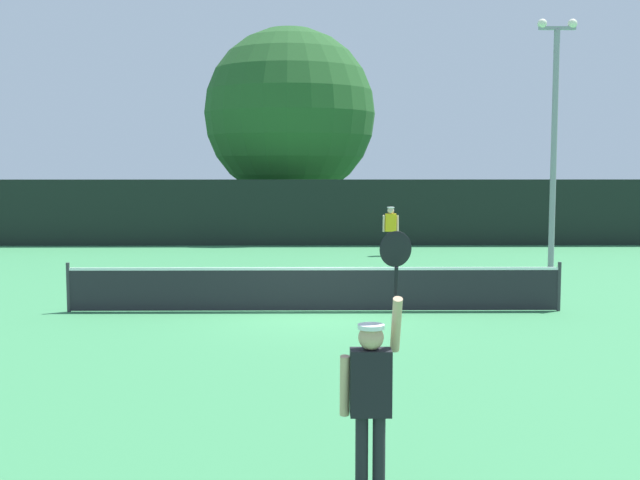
{
  "coord_description": "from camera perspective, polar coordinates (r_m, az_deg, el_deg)",
  "views": [
    {
      "loc": [
        -0.06,
        -16.79,
        3.12
      ],
      "look_at": [
        0.15,
        2.44,
        1.33
      ],
      "focal_mm": 44.03,
      "sensor_mm": 36.0,
      "label": 1
    }
  ],
  "objects": [
    {
      "name": "ground_plane",
      "position": [
        17.07,
        -0.4,
        -5.2
      ],
      "size": [
        120.0,
        120.0,
        0.0
      ],
      "primitive_type": "plane",
      "color": "#387F4C"
    },
    {
      "name": "tennis_net",
      "position": [
        16.99,
        -0.4,
        -3.5
      ],
      "size": [
        10.71,
        0.08,
        1.07
      ],
      "color": "#232328",
      "rests_on": "ground"
    },
    {
      "name": "perimeter_fence",
      "position": [
        31.15,
        -0.5,
        2.01
      ],
      "size": [
        33.82,
        0.12,
        2.63
      ],
      "primitive_type": "cube",
      "color": "black",
      "rests_on": "ground"
    },
    {
      "name": "player_serving",
      "position": [
        7.37,
        3.78,
        -10.45
      ],
      "size": [
        0.68,
        0.4,
        2.54
      ],
      "color": "black",
      "rests_on": "ground"
    },
    {
      "name": "player_receiving",
      "position": [
        27.8,
        5.16,
        1.05
      ],
      "size": [
        0.57,
        0.25,
        1.71
      ],
      "rotation": [
        0.0,
        0.0,
        3.14
      ],
      "color": "yellow",
      "rests_on": "ground"
    },
    {
      "name": "tennis_ball",
      "position": [
        19.67,
        5.14,
        -3.72
      ],
      "size": [
        0.07,
        0.07,
        0.07
      ],
      "primitive_type": "sphere",
      "color": "#CCE033",
      "rests_on": "ground"
    },
    {
      "name": "light_pole",
      "position": [
        24.75,
        16.67,
        7.84
      ],
      "size": [
        1.18,
        0.28,
        7.49
      ],
      "color": "gray",
      "rests_on": "ground"
    },
    {
      "name": "large_tree",
      "position": [
        35.62,
        -2.22,
        9.15
      ],
      "size": [
        7.66,
        7.66,
        9.33
      ],
      "color": "brown",
      "rests_on": "ground"
    },
    {
      "name": "parked_car_near",
      "position": [
        38.24,
        -13.12,
        1.68
      ],
      "size": [
        2.05,
        4.27,
        1.69
      ],
      "rotation": [
        0.0,
        0.0,
        0.04
      ],
      "color": "black",
      "rests_on": "ground"
    },
    {
      "name": "parked_car_mid",
      "position": [
        38.66,
        2.43,
        1.85
      ],
      "size": [
        2.03,
        4.26,
        1.69
      ],
      "rotation": [
        0.0,
        0.0,
        -0.03
      ],
      "color": "white",
      "rests_on": "ground"
    },
    {
      "name": "parked_car_far",
      "position": [
        38.75,
        9.76,
        1.79
      ],
      "size": [
        2.22,
        4.34,
        1.69
      ],
      "rotation": [
        0.0,
        0.0,
        0.08
      ],
      "color": "navy",
      "rests_on": "ground"
    }
  ]
}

